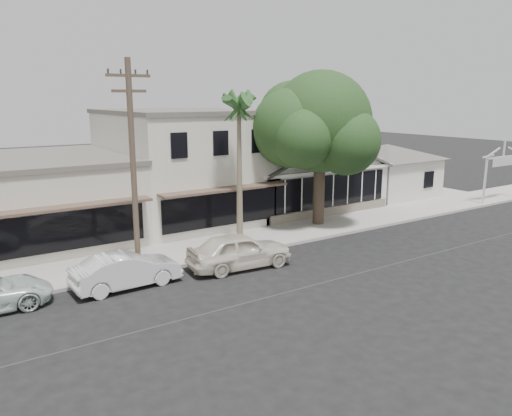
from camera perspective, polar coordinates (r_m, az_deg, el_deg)
ground at (r=22.93m, az=13.50°, el=-6.80°), size 140.00×140.00×0.00m
sidewalk_north at (r=23.96m, az=-12.31°, el=-5.70°), size 90.00×3.50×0.15m
corner_shop at (r=34.62m, az=4.31°, el=4.44°), size 10.40×8.60×5.10m
side_cottage at (r=39.64m, az=14.59°, el=3.46°), size 6.00×6.00×3.00m
arch_sign at (r=40.01m, az=26.41°, el=5.05°), size 4.12×0.12×3.95m
row_building_near at (r=31.25m, az=-8.57°, el=4.64°), size 8.00×10.00×6.50m
row_building_midnear at (r=28.88m, az=-24.87°, el=0.66°), size 10.00×10.00×4.20m
utility_pole at (r=21.17m, az=-13.88°, el=4.94°), size 1.80×0.24×9.00m
car_0 at (r=22.24m, az=-1.89°, el=-4.88°), size 4.86×2.32×1.60m
car_1 at (r=20.70m, az=-14.60°, el=-6.91°), size 4.34×1.63×1.41m
shade_tree at (r=29.16m, az=6.95°, el=9.42°), size 8.11×7.33×9.00m
palm_east at (r=25.02m, az=-1.97°, el=11.42°), size 3.12×3.12×8.11m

